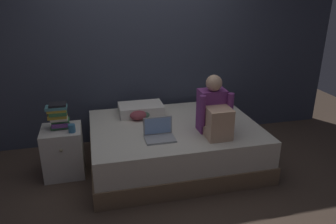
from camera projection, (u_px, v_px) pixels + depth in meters
ground_plane at (164, 178)px, 3.74m from camera, size 8.00×8.00×0.00m
wall_back at (143, 43)px, 4.35m from camera, size 5.60×0.10×2.70m
bed at (174, 144)px, 3.97m from camera, size 2.00×1.50×0.52m
nightstand at (63, 151)px, 3.74m from camera, size 0.44×0.46×0.57m
person_sitting at (215, 112)px, 3.57m from camera, size 0.39×0.44×0.66m
laptop at (159, 133)px, 3.52m from camera, size 0.32×0.23×0.22m
pillow at (141, 109)px, 4.19m from camera, size 0.56×0.36×0.13m
book_stack at (58, 116)px, 3.60m from camera, size 0.24×0.16×0.29m
mug at (72, 128)px, 3.54m from camera, size 0.08×0.08×0.09m
clothes_pile at (140, 115)px, 4.02m from camera, size 0.25×0.18×0.12m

